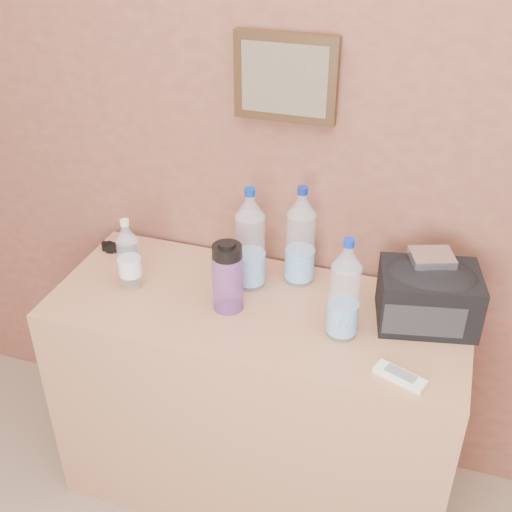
{
  "coord_description": "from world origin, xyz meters",
  "views": [
    {
      "loc": [
        0.24,
        0.24,
        1.94
      ],
      "look_at": [
        -0.24,
        1.71,
        0.97
      ],
      "focal_mm": 45.0,
      "sensor_mm": 36.0,
      "label": 1
    }
  ],
  "objects_px": {
    "sunglasses": "(120,248)",
    "toiletry_bag": "(429,294)",
    "dresser": "(257,400)",
    "foil_packet": "(432,258)",
    "pet_small": "(129,258)",
    "nalgene_bottle": "(228,276)",
    "pet_large_b": "(250,244)",
    "ac_remote": "(400,377)",
    "pet_large_d": "(344,294)",
    "pet_large_c": "(300,241)"
  },
  "relations": [
    {
      "from": "pet_large_b",
      "to": "toiletry_bag",
      "type": "xyz_separation_m",
      "value": [
        0.54,
        -0.02,
        -0.05
      ]
    },
    {
      "from": "sunglasses",
      "to": "pet_large_b",
      "type": "bearing_deg",
      "value": -11.0
    },
    {
      "from": "toiletry_bag",
      "to": "ac_remote",
      "type": "bearing_deg",
      "value": -109.21
    },
    {
      "from": "dresser",
      "to": "nalgene_bottle",
      "type": "distance_m",
      "value": 0.51
    },
    {
      "from": "sunglasses",
      "to": "ac_remote",
      "type": "height_order",
      "value": "sunglasses"
    },
    {
      "from": "nalgene_bottle",
      "to": "toiletry_bag",
      "type": "height_order",
      "value": "nalgene_bottle"
    },
    {
      "from": "pet_large_b",
      "to": "nalgene_bottle",
      "type": "bearing_deg",
      "value": -99.57
    },
    {
      "from": "sunglasses",
      "to": "ac_remote",
      "type": "xyz_separation_m",
      "value": [
        0.99,
        -0.33,
        -0.01
      ]
    },
    {
      "from": "pet_small",
      "to": "foil_packet",
      "type": "relative_size",
      "value": 2.03
    },
    {
      "from": "dresser",
      "to": "pet_large_c",
      "type": "bearing_deg",
      "value": 63.6
    },
    {
      "from": "nalgene_bottle",
      "to": "ac_remote",
      "type": "distance_m",
      "value": 0.56
    },
    {
      "from": "pet_large_c",
      "to": "pet_large_b",
      "type": "bearing_deg",
      "value": -153.68
    },
    {
      "from": "pet_small",
      "to": "ac_remote",
      "type": "relative_size",
      "value": 1.72
    },
    {
      "from": "sunglasses",
      "to": "toiletry_bag",
      "type": "relative_size",
      "value": 0.45
    },
    {
      "from": "pet_large_b",
      "to": "pet_small",
      "type": "bearing_deg",
      "value": -160.33
    },
    {
      "from": "dresser",
      "to": "pet_large_b",
      "type": "relative_size",
      "value": 3.76
    },
    {
      "from": "pet_large_b",
      "to": "nalgene_bottle",
      "type": "relative_size",
      "value": 1.49
    },
    {
      "from": "sunglasses",
      "to": "toiletry_bag",
      "type": "bearing_deg",
      "value": -9.39
    },
    {
      "from": "pet_large_c",
      "to": "nalgene_bottle",
      "type": "bearing_deg",
      "value": -128.41
    },
    {
      "from": "pet_large_b",
      "to": "pet_small",
      "type": "xyz_separation_m",
      "value": [
        -0.35,
        -0.13,
        -0.04
      ]
    },
    {
      "from": "foil_packet",
      "to": "pet_large_d",
      "type": "bearing_deg",
      "value": -142.7
    },
    {
      "from": "sunglasses",
      "to": "pet_small",
      "type": "bearing_deg",
      "value": -57.4
    },
    {
      "from": "pet_large_d",
      "to": "nalgene_bottle",
      "type": "height_order",
      "value": "pet_large_d"
    },
    {
      "from": "pet_small",
      "to": "foil_packet",
      "type": "distance_m",
      "value": 0.9
    },
    {
      "from": "dresser",
      "to": "sunglasses",
      "type": "height_order",
      "value": "sunglasses"
    },
    {
      "from": "ac_remote",
      "to": "foil_packet",
      "type": "height_order",
      "value": "foil_packet"
    },
    {
      "from": "pet_large_c",
      "to": "sunglasses",
      "type": "bearing_deg",
      "value": -177.57
    },
    {
      "from": "pet_small",
      "to": "toiletry_bag",
      "type": "xyz_separation_m",
      "value": [
        0.89,
        0.11,
        -0.01
      ]
    },
    {
      "from": "pet_large_b",
      "to": "pet_large_c",
      "type": "bearing_deg",
      "value": 26.32
    },
    {
      "from": "dresser",
      "to": "pet_large_d",
      "type": "height_order",
      "value": "pet_large_d"
    },
    {
      "from": "pet_large_d",
      "to": "sunglasses",
      "type": "bearing_deg",
      "value": 166.3
    },
    {
      "from": "foil_packet",
      "to": "pet_small",
      "type": "bearing_deg",
      "value": -171.54
    },
    {
      "from": "nalgene_bottle",
      "to": "sunglasses",
      "type": "height_order",
      "value": "nalgene_bottle"
    },
    {
      "from": "nalgene_bottle",
      "to": "sunglasses",
      "type": "bearing_deg",
      "value": 158.8
    },
    {
      "from": "ac_remote",
      "to": "toiletry_bag",
      "type": "height_order",
      "value": "toiletry_bag"
    },
    {
      "from": "pet_large_b",
      "to": "sunglasses",
      "type": "distance_m",
      "value": 0.5
    },
    {
      "from": "dresser",
      "to": "sunglasses",
      "type": "distance_m",
      "value": 0.69
    },
    {
      "from": "dresser",
      "to": "foil_packet",
      "type": "height_order",
      "value": "foil_packet"
    },
    {
      "from": "foil_packet",
      "to": "toiletry_bag",
      "type": "bearing_deg",
      "value": -71.79
    },
    {
      "from": "dresser",
      "to": "pet_small",
      "type": "height_order",
      "value": "pet_small"
    },
    {
      "from": "ac_remote",
      "to": "toiletry_bag",
      "type": "relative_size",
      "value": 0.5
    },
    {
      "from": "sunglasses",
      "to": "ac_remote",
      "type": "bearing_deg",
      "value": -24.55
    },
    {
      "from": "pet_large_b",
      "to": "sunglasses",
      "type": "bearing_deg",
      "value": 174.96
    },
    {
      "from": "pet_large_b",
      "to": "pet_large_c",
      "type": "relative_size",
      "value": 1.02
    },
    {
      "from": "dresser",
      "to": "pet_large_c",
      "type": "xyz_separation_m",
      "value": [
        0.08,
        0.17,
        0.54
      ]
    },
    {
      "from": "dresser",
      "to": "pet_small",
      "type": "distance_m",
      "value": 0.64
    },
    {
      "from": "dresser",
      "to": "ac_remote",
      "type": "distance_m",
      "value": 0.63
    },
    {
      "from": "pet_small",
      "to": "sunglasses",
      "type": "bearing_deg",
      "value": 128.56
    },
    {
      "from": "dresser",
      "to": "pet_large_d",
      "type": "bearing_deg",
      "value": -11.04
    },
    {
      "from": "pet_large_d",
      "to": "pet_large_c",
      "type": "bearing_deg",
      "value": 129.34
    }
  ]
}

